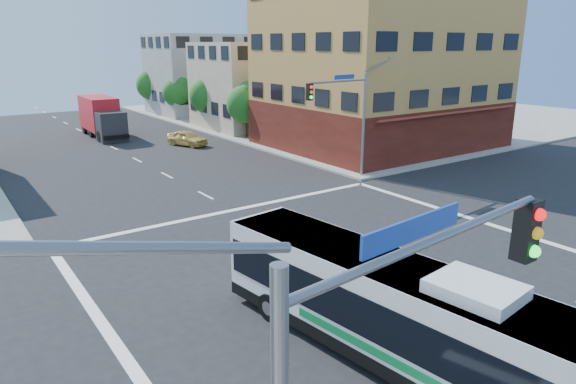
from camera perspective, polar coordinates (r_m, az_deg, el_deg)
ground at (r=21.36m, az=6.80°, el=-8.53°), size 120.00×120.00×0.00m
sidewalk_ne at (r=69.46m, az=9.10°, el=8.72°), size 50.00×50.00×0.15m
corner_building_ne at (r=46.70m, az=10.28°, el=12.27°), size 18.10×15.44×14.00m
building_east_near at (r=57.06m, az=-3.35°, el=11.77°), size 12.06×10.06×9.00m
building_east_far at (r=69.28m, az=-9.67°, el=12.77°), size 12.06×10.06×10.00m
signal_mast_ne at (r=33.61m, az=6.54°, el=9.42°), size 7.91×1.13×8.07m
signal_mast_sw at (r=6.73m, az=11.22°, el=-19.75°), size 7.91×1.01×8.07m
street_tree_a at (r=49.37m, az=-4.62°, el=9.99°), size 3.60×3.60×5.53m
street_tree_b at (r=56.34m, az=-8.87°, el=10.78°), size 3.80×3.80×5.79m
street_tree_c at (r=63.60m, az=-12.16°, el=10.95°), size 3.40×3.40×5.29m
street_tree_d at (r=70.96m, az=-14.82°, el=11.64°), size 4.00×4.00×6.03m
transit_bus at (r=15.42m, az=10.22°, el=-12.19°), size 3.77×11.47×3.33m
box_truck at (r=53.91m, az=-19.94°, el=7.74°), size 2.70×8.54×3.82m
parked_car at (r=47.30m, az=-11.13°, el=5.90°), size 2.93×4.29×1.36m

